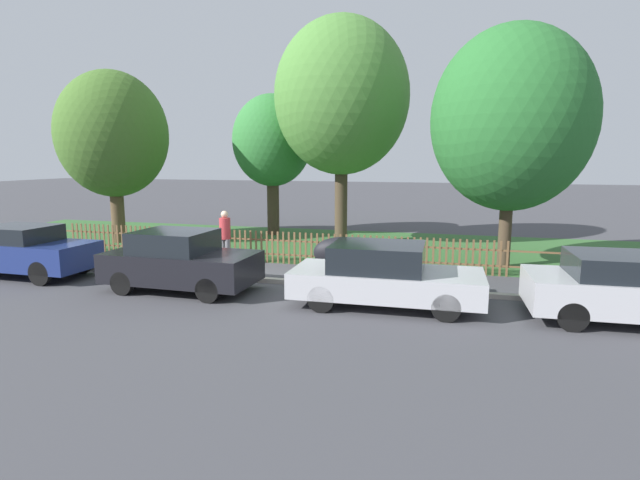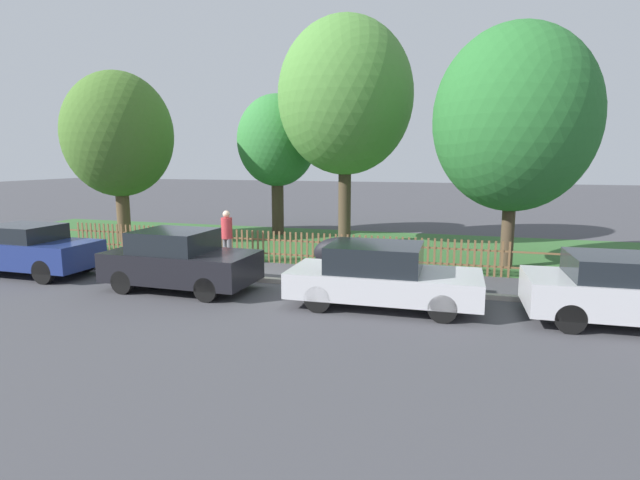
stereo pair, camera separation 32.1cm
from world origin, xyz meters
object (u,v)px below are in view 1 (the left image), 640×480
Objects in this scene: tree_nearest_kerb at (113,135)px; tree_far_left at (512,120)px; parked_car_black_saloon at (180,261)px; pedestrian_near_fence at (225,235)px; parked_car_silver_hatchback at (25,250)px; covered_motorcycle at (345,253)px; tree_mid_park at (342,97)px; parked_car_red_compact at (625,288)px; tree_behind_motorcycle at (272,142)px; parked_car_navy_estate at (384,275)px.

tree_nearest_kerb is 0.93× the size of tree_far_left.
tree_nearest_kerb reaches higher than parked_car_black_saloon.
pedestrian_near_fence is (-8.45, -1.97, -3.50)m from tree_far_left.
parked_car_silver_hatchback is 6.88m from tree_nearest_kerb.
covered_motorcycle is 1.08× the size of pedestrian_near_fence.
parked_car_black_saloon is 10.32m from tree_far_left.
tree_nearest_kerb is 14.56m from tree_far_left.
tree_far_left is at bearing -26.50° from tree_mid_park.
parked_car_red_compact reaches higher than covered_motorcycle.
parked_car_red_compact is at bearing -68.72° from tree_far_left.
tree_mid_park is (8.69, 2.03, 1.39)m from tree_nearest_kerb.
tree_far_left is (5.84, -2.91, -1.16)m from tree_mid_park.
pedestrian_near_fence is (0.83, -6.48, -3.09)m from tree_behind_motorcycle.
parked_car_red_compact is at bearing 1.94° from parked_car_black_saloon.
tree_mid_park is 4.99× the size of pedestrian_near_fence.
parked_car_red_compact is at bearing -165.66° from pedestrian_near_fence.
tree_mid_park reaches higher than parked_car_navy_estate.
tree_behind_motorcycle is (-6.28, 9.58, 3.35)m from parked_car_navy_estate.
tree_nearest_kerb is (-1.28, 5.78, 3.49)m from parked_car_silver_hatchback.
parked_car_silver_hatchback is at bearing -159.70° from tree_far_left.
covered_motorcycle is at bearing -55.43° from tree_behind_motorcycle.
parked_car_black_saloon is 2.22× the size of pedestrian_near_fence.
tree_mid_park is at bearing 132.58° from parked_car_red_compact.
tree_mid_park is at bearing 13.12° from tree_nearest_kerb.
tree_far_left reaches higher than parked_car_navy_estate.
tree_mid_park reaches higher than parked_car_silver_hatchback.
parked_car_navy_estate is at bearing -65.83° from covered_motorcycle.
parked_car_black_saloon is 5.18m from parked_car_navy_estate.
parked_car_navy_estate is 2.51× the size of pedestrian_near_fence.
tree_far_left is 4.18× the size of pedestrian_near_fence.
parked_car_navy_estate is at bearing -0.52° from parked_car_silver_hatchback.
pedestrian_near_fence reaches higher than parked_car_silver_hatchback.
tree_behind_motorcycle is (5.26, 3.62, -0.18)m from tree_nearest_kerb.
covered_motorcycle is at bearing 156.63° from parked_car_red_compact.
tree_far_left is at bearing 109.18° from parked_car_red_compact.
parked_car_navy_estate is 4.92m from parked_car_red_compact.
parked_car_navy_estate is at bearing -27.32° from tree_nearest_kerb.
tree_nearest_kerb reaches higher than parked_car_silver_hatchback.
covered_motorcycle is 6.37m from tree_far_left.
parked_car_red_compact is 6.50m from tree_far_left.
pedestrian_near_fence is (-3.96, 0.47, 0.30)m from covered_motorcycle.
tree_behind_motorcycle reaches higher than covered_motorcycle.
tree_mid_park reaches higher than pedestrian_near_fence.
parked_car_black_saloon is at bearing -1.75° from parked_car_silver_hatchback.
parked_car_black_saloon is 2.06× the size of covered_motorcycle.
tree_mid_park is (7.41, 7.81, 4.88)m from parked_car_silver_hatchback.
parked_car_red_compact is 2.11× the size of covered_motorcycle.
tree_far_left is at bearing 58.13° from parked_car_navy_estate.
parked_car_red_compact is 2.28× the size of pedestrian_near_fence.
parked_car_silver_hatchback is 1.02× the size of parked_car_black_saloon.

